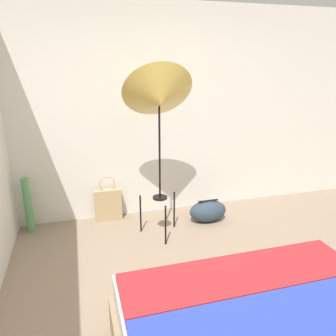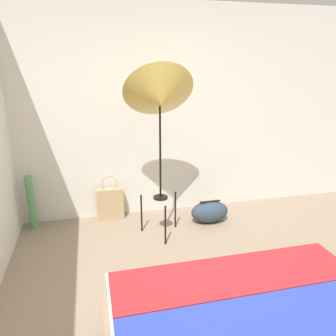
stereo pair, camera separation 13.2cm
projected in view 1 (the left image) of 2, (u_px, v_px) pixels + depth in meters
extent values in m
plane|color=gray|center=(224.00, 334.00, 2.42)|extent=(14.00, 14.00, 0.00)
cube|color=silver|center=(152.00, 114.00, 4.07)|extent=(8.00, 0.05, 2.60)
cube|color=#283DAD|center=(277.00, 321.00, 1.88)|extent=(1.68, 0.44, 0.04)
cube|color=red|center=(240.00, 274.00, 2.29)|extent=(1.68, 0.44, 0.04)
cylinder|color=black|center=(166.00, 225.00, 3.55)|extent=(0.02, 0.02, 0.46)
cylinder|color=black|center=(141.00, 214.00, 3.82)|extent=(0.02, 0.02, 0.46)
cylinder|color=black|center=(174.00, 210.00, 3.93)|extent=(0.02, 0.02, 0.46)
cylinder|color=black|center=(160.00, 198.00, 3.69)|extent=(0.17, 0.17, 0.02)
cylinder|color=black|center=(160.00, 150.00, 3.52)|extent=(0.02, 0.02, 1.12)
cone|color=#D1B251|center=(159.00, 97.00, 3.35)|extent=(0.75, 0.63, 0.70)
cube|color=tan|center=(108.00, 205.00, 4.12)|extent=(0.33, 0.10, 0.41)
torus|color=tan|center=(107.00, 184.00, 4.03)|extent=(0.19, 0.01, 0.19)
ellipsoid|color=#2D3D4C|center=(208.00, 211.00, 4.11)|extent=(0.47, 0.27, 0.27)
cube|color=black|center=(208.00, 201.00, 4.06)|extent=(0.26, 0.04, 0.01)
cylinder|color=#56995B|center=(28.00, 205.00, 3.80)|extent=(0.09, 0.09, 0.67)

